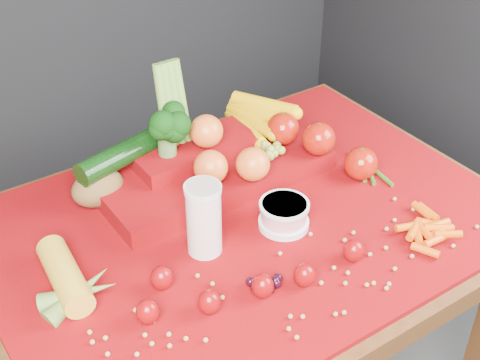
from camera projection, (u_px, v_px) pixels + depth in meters
table at (245, 258)px, 1.45m from camera, size 1.10×0.80×0.75m
red_cloth at (245, 221)px, 1.39m from camera, size 1.05×0.75×0.01m
milk_glass at (204, 217)px, 1.26m from camera, size 0.07×0.07×0.15m
yogurt_bowl at (284, 214)px, 1.36m from camera, size 0.10×0.10×0.06m
strawberry_scatter at (242, 282)px, 1.20m from camera, size 0.44×0.18×0.05m
dark_grape_cluster at (266, 282)px, 1.22m from camera, size 0.06×0.05×0.03m
soybean_scatter at (306, 272)px, 1.25m from camera, size 0.84×0.24×0.01m
corn_ear at (74, 288)px, 1.19m from camera, size 0.19×0.24×0.06m
potato at (98, 188)px, 1.41m from camera, size 0.12×0.08×0.08m
baby_carrot_pile at (425, 229)px, 1.34m from camera, size 0.18×0.17×0.03m
green_bean_pile at (369, 168)px, 1.54m from camera, size 0.14×0.12×0.01m
produce_mound at (221, 155)px, 1.48m from camera, size 0.61×0.36×0.27m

